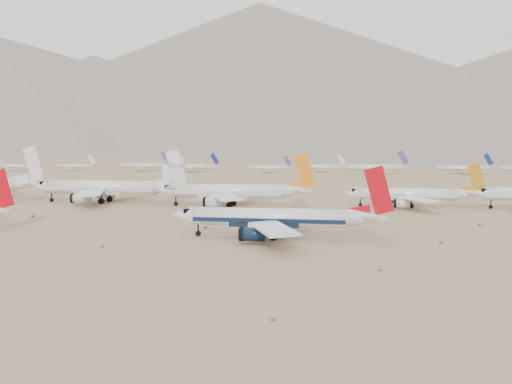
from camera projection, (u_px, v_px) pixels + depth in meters
ground at (324, 241)px, 122.95m from camera, size 7000.00×7000.00×0.00m
main_airliner at (278, 218)px, 126.43m from camera, size 46.55×45.47×16.43m
row2_gold_tail at (412, 195)px, 189.63m from camera, size 43.08×42.13×15.34m
row2_orange_tail at (233, 192)px, 190.89m from camera, size 51.14×50.03×18.24m
row2_white_trijet at (109, 187)px, 203.80m from camera, size 54.99×53.74×19.49m
distant_storage_row at (424, 168)px, 413.86m from camera, size 624.15×59.21×14.85m
mountain_range at (378, 89)px, 1713.19m from camera, size 7354.00×3024.00×470.00m
desert_scrub at (328, 269)px, 93.86m from camera, size 261.14×121.67×0.63m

